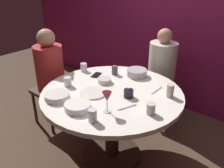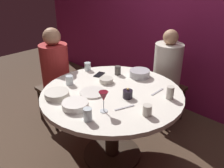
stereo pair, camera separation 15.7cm
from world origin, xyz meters
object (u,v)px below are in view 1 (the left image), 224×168
candle_holder (129,93)px  cup_center_front (151,109)px  dinner_plate (93,93)px  cup_far_edge (84,67)px  cup_by_left_diner (93,115)px  bowl_salad_center (57,96)px  dining_table (112,106)px  cell_phone (96,75)px  cup_beside_wine (170,91)px  cup_by_right_diner (115,70)px  seated_diner_back (162,66)px  wine_glass (107,97)px  bowl_small_white (78,106)px  cup_near_candle (68,82)px  seated_diner_left (50,68)px  bowl_serving_large (137,73)px  bowl_sauce_side (105,80)px

candle_holder → cup_center_front: candle_holder is taller
dinner_plate → cup_far_edge: bearing=144.5°
cup_by_left_diner → bowl_salad_center: bearing=174.7°
dining_table → cup_far_edge: cup_far_edge is taller
cell_phone → cup_beside_wine: bearing=166.2°
cup_by_right_diner → cup_beside_wine: cup_beside_wine is taller
seated_diner_back → cell_phone: 0.84m
candle_holder → cell_phone: candle_holder is taller
candle_holder → cup_center_front: size_ratio=1.06×
wine_glass → bowl_small_white: 0.26m
seated_diner_back → wine_glass: (0.19, -1.22, 0.15)m
cup_by_left_diner → cup_near_candle: bearing=155.4°
bowl_small_white → bowl_salad_center: bearing=-179.7°
bowl_salad_center → cup_center_front: size_ratio=2.44×
dinner_plate → cup_far_edge: (-0.46, 0.33, 0.04)m
cup_by_right_diner → cell_phone: bearing=-131.8°
seated_diner_back → cup_near_candle: bearing=-20.2°
seated_diner_left → wine_glass: seated_diner_left is taller
wine_glass → bowl_serving_large: 0.78m
cup_near_candle → cup_by_left_diner: size_ratio=0.88×
dinner_plate → cup_beside_wine: 0.70m
cup_near_candle → cup_far_edge: (-0.16, 0.36, -0.00)m
cup_center_front → bowl_serving_large: bearing=133.3°
wine_glass → cup_by_left_diner: size_ratio=1.72×
cup_near_candle → cup_by_right_diner: bearing=71.8°
candle_holder → bowl_salad_center: candle_holder is taller
cup_by_left_diner → cup_by_right_diner: (-0.44, 0.79, -0.00)m
cell_phone → cup_by_right_diner: size_ratio=1.48×
candle_holder → dining_table: bearing=-174.6°
wine_glass → cup_beside_wine: size_ratio=1.53×
seated_diner_left → bowl_sauce_side: size_ratio=8.68×
bowl_small_white → cup_center_front: (0.49, 0.32, 0.02)m
seated_diner_back → bowl_salad_center: 1.38m
cup_center_front → cup_far_edge: bearing=165.3°
cell_phone → cup_far_edge: cup_far_edge is taller
bowl_serving_large → bowl_sauce_side: bearing=-113.2°
seated_diner_left → cup_by_right_diner: 0.79m
dining_table → cup_far_edge: (-0.57, 0.18, 0.20)m
bowl_serving_large → bowl_salad_center: bowl_serving_large is taller
dining_table → cup_by_right_diner: cup_by_right_diner is taller
dinner_plate → bowl_small_white: 0.29m
seated_diner_left → bowl_serving_large: size_ratio=5.62×
bowl_small_white → cup_near_candle: bearing=149.6°
candle_holder → bowl_salad_center: (-0.46, -0.43, -0.01)m
cup_by_right_diner → cup_center_front: size_ratio=1.06×
wine_glass → bowl_salad_center: (-0.47, -0.13, -0.10)m
bowl_sauce_side → cup_far_edge: (-0.38, 0.08, 0.02)m
seated_diner_back → seated_diner_left: bearing=-45.5°
dinner_plate → cup_by_left_diner: 0.44m
cup_near_candle → cup_beside_wine: size_ratio=0.78×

